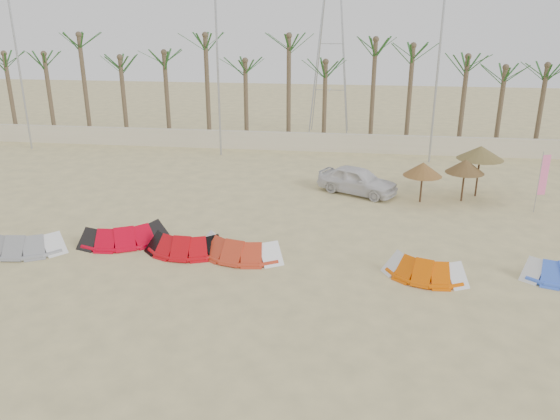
# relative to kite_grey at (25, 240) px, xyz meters

# --- Properties ---
(ground) EXTENTS (120.00, 120.00, 0.00)m
(ground) POSITION_rel_kite_grey_xyz_m (10.32, -3.38, -0.42)
(ground) COLOR #DFCB86
(ground) RESTS_ON ground
(boundary_wall) EXTENTS (60.00, 0.30, 1.30)m
(boundary_wall) POSITION_rel_kite_grey_xyz_m (10.32, 18.62, 0.23)
(boundary_wall) COLOR beige
(boundary_wall) RESTS_ON ground
(palm_line) EXTENTS (52.00, 4.00, 7.70)m
(palm_line) POSITION_rel_kite_grey_xyz_m (10.99, 20.12, 6.02)
(palm_line) COLOR brown
(palm_line) RESTS_ON ground
(lamp_a) EXTENTS (1.25, 0.14, 11.00)m
(lamp_a) POSITION_rel_kite_grey_xyz_m (-9.64, 16.62, 5.35)
(lamp_a) COLOR #A5A8AD
(lamp_a) RESTS_ON ground
(lamp_b) EXTENTS (1.25, 0.14, 11.00)m
(lamp_b) POSITION_rel_kite_grey_xyz_m (4.36, 16.62, 5.35)
(lamp_b) COLOR #A5A8AD
(lamp_b) RESTS_ON ground
(lamp_c) EXTENTS (1.25, 0.14, 11.00)m
(lamp_c) POSITION_rel_kite_grey_xyz_m (18.36, 16.62, 5.35)
(lamp_c) COLOR #A5A8AD
(lamp_c) RESTS_ON ground
(pylon) EXTENTS (3.00, 3.00, 14.00)m
(pylon) POSITION_rel_kite_grey_xyz_m (11.32, 24.62, -0.42)
(pylon) COLOR #A5A8AD
(pylon) RESTS_ON ground
(kite_grey) EXTENTS (3.65, 1.85, 0.90)m
(kite_grey) POSITION_rel_kite_grey_xyz_m (0.00, 0.00, 0.00)
(kite_grey) COLOR gray
(kite_grey) RESTS_ON ground
(kite_red_left) EXTENTS (4.04, 2.82, 0.90)m
(kite_red_left) POSITION_rel_kite_grey_xyz_m (3.84, 1.44, 0.00)
(kite_red_left) COLOR red
(kite_red_left) RESTS_ON ground
(kite_red_mid) EXTENTS (3.28, 1.60, 0.90)m
(kite_red_mid) POSITION_rel_kite_grey_xyz_m (6.69, 0.75, -0.00)
(kite_red_mid) COLOR #BB060E
(kite_red_mid) RESTS_ON ground
(kite_red_right) EXTENTS (3.84, 2.26, 0.90)m
(kite_red_right) POSITION_rel_kite_grey_xyz_m (8.93, 0.73, 0.00)
(kite_red_right) COLOR red
(kite_red_right) RESTS_ON ground
(kite_orange) EXTENTS (3.35, 2.27, 0.90)m
(kite_orange) POSITION_rel_kite_grey_xyz_m (16.12, -0.23, -0.00)
(kite_orange) COLOR #E15500
(kite_orange) RESTS_ON ground
(parasol_left) EXTENTS (1.98, 1.98, 2.12)m
(parasol_left) POSITION_rel_kite_grey_xyz_m (16.89, 8.37, 1.34)
(parasol_left) COLOR #4C331E
(parasol_left) RESTS_ON ground
(parasol_mid) EXTENTS (1.98, 1.98, 2.23)m
(parasol_mid) POSITION_rel_kite_grey_xyz_m (19.04, 8.82, 1.45)
(parasol_mid) COLOR #4C331E
(parasol_mid) RESTS_ON ground
(parasol_right) EXTENTS (2.42, 2.42, 2.74)m
(parasol_right) POSITION_rel_kite_grey_xyz_m (19.93, 9.74, 1.97)
(parasol_right) COLOR #4C331E
(parasol_right) RESTS_ON ground
(flag_pink) EXTENTS (0.44, 0.13, 3.07)m
(flag_pink) POSITION_rel_kite_grey_xyz_m (22.45, 7.51, 1.40)
(flag_pink) COLOR #A5A8AD
(flag_pink) RESTS_ON ground
(car) EXTENTS (4.66, 3.55, 1.48)m
(car) POSITION_rel_kite_grey_xyz_m (13.63, 9.36, 0.32)
(car) COLOR silver
(car) RESTS_ON ground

